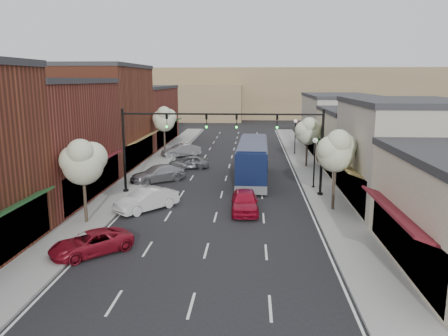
% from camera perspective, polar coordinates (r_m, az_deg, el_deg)
% --- Properties ---
extents(ground, '(160.00, 160.00, 0.00)m').
position_cam_1_polar(ground, '(28.30, -1.47, -7.68)').
color(ground, black).
rests_on(ground, ground).
extents(sidewalk_left, '(2.80, 73.00, 0.15)m').
position_cam_1_polar(sidewalk_left, '(47.32, -9.60, 0.10)').
color(sidewalk_left, gray).
rests_on(sidewalk_left, ground).
extents(sidewalk_right, '(2.80, 73.00, 0.15)m').
position_cam_1_polar(sidewalk_right, '(46.43, 11.01, -0.17)').
color(sidewalk_right, gray).
rests_on(sidewalk_right, ground).
extents(curb_left, '(0.25, 73.00, 0.17)m').
position_cam_1_polar(curb_left, '(47.02, -7.94, 0.08)').
color(curb_left, gray).
rests_on(curb_left, ground).
extents(curb_right, '(0.25, 73.00, 0.17)m').
position_cam_1_polar(curb_right, '(46.28, 9.29, -0.15)').
color(curb_right, gray).
rests_on(curb_right, ground).
extents(bldg_left_midnear, '(10.14, 14.10, 9.40)m').
position_cam_1_polar(bldg_left_midnear, '(36.94, -23.20, 3.35)').
color(bldg_left_midnear, maroon).
rests_on(bldg_left_midnear, ground).
extents(bldg_left_midfar, '(10.14, 14.10, 10.90)m').
position_cam_1_polar(bldg_left_midfar, '(49.68, -16.02, 6.56)').
color(bldg_left_midfar, brown).
rests_on(bldg_left_midfar, ground).
extents(bldg_left_far, '(10.14, 18.10, 8.40)m').
position_cam_1_polar(bldg_left_far, '(65.01, -11.22, 6.75)').
color(bldg_left_far, maroon).
rests_on(bldg_left_far, ground).
extents(bldg_right_midnear, '(9.14, 12.10, 7.90)m').
position_cam_1_polar(bldg_right_midnear, '(34.93, 22.50, 1.74)').
color(bldg_right_midnear, '#A29B8B').
rests_on(bldg_right_midnear, ground).
extents(bldg_right_midfar, '(9.14, 12.10, 6.40)m').
position_cam_1_polar(bldg_right_midfar, '(46.42, 17.75, 3.36)').
color(bldg_right_midfar, beige).
rests_on(bldg_right_midfar, ground).
extents(bldg_right_far, '(9.14, 16.10, 7.40)m').
position_cam_1_polar(bldg_right_far, '(59.96, 14.62, 5.73)').
color(bldg_right_far, '#A29B8B').
rests_on(bldg_right_far, ground).
extents(hill_far, '(120.00, 30.00, 12.00)m').
position_cam_1_polar(hill_far, '(116.69, 2.57, 9.87)').
color(hill_far, '#7A6647').
rests_on(hill_far, ground).
extents(hill_near, '(50.00, 20.00, 8.00)m').
position_cam_1_polar(hill_near, '(108.30, -11.07, 8.49)').
color(hill_near, '#7A6647').
rests_on(hill_near, ground).
extents(signal_mast_right, '(8.22, 0.46, 7.00)m').
position_cam_1_polar(signal_mast_right, '(35.07, 8.89, 3.70)').
color(signal_mast_right, black).
rests_on(signal_mast_right, ground).
extents(signal_mast_left, '(8.22, 0.46, 7.00)m').
position_cam_1_polar(signal_mast_left, '(35.86, -9.34, 3.86)').
color(signal_mast_left, black).
rests_on(signal_mast_left, ground).
extents(tree_right_near, '(2.85, 2.65, 5.95)m').
position_cam_1_polar(tree_right_near, '(31.50, 14.47, 2.28)').
color(tree_right_near, '#47382B').
rests_on(tree_right_near, ground).
extents(tree_right_far, '(2.85, 2.65, 5.43)m').
position_cam_1_polar(tree_right_far, '(47.23, 10.91, 4.84)').
color(tree_right_far, '#47382B').
rests_on(tree_right_far, ground).
extents(tree_left_near, '(2.85, 2.65, 5.69)m').
position_cam_1_polar(tree_left_near, '(29.09, -17.94, 0.89)').
color(tree_left_near, '#47382B').
rests_on(tree_left_near, ground).
extents(tree_left_far, '(2.85, 2.65, 6.13)m').
position_cam_1_polar(tree_left_far, '(53.85, -7.80, 6.40)').
color(tree_left_far, '#47382B').
rests_on(tree_left_far, ground).
extents(lamp_post_near, '(0.44, 0.44, 4.44)m').
position_cam_1_polar(lamp_post_near, '(38.03, 11.76, 1.73)').
color(lamp_post_near, black).
rests_on(lamp_post_near, ground).
extents(lamp_post_far, '(0.44, 0.44, 4.44)m').
position_cam_1_polar(lamp_post_far, '(55.24, 9.30, 4.81)').
color(lamp_post_far, black).
rests_on(lamp_post_far, ground).
extents(coach_bus, '(2.91, 12.12, 3.69)m').
position_cam_1_polar(coach_bus, '(40.67, 3.77, 1.03)').
color(coach_bus, '#0E1739').
rests_on(coach_bus, ground).
extents(red_hatchback, '(2.07, 4.76, 1.60)m').
position_cam_1_polar(red_hatchback, '(31.10, 2.72, -4.37)').
color(red_hatchback, maroon).
rests_on(red_hatchback, ground).
extents(parked_car_a, '(4.64, 4.55, 1.24)m').
position_cam_1_polar(parked_car_a, '(24.99, -16.96, -9.35)').
color(parked_car_a, maroon).
rests_on(parked_car_a, ground).
extents(parked_car_b, '(4.40, 4.75, 1.58)m').
position_cam_1_polar(parked_car_b, '(32.00, -10.07, -4.09)').
color(parked_car_b, silver).
rests_on(parked_car_b, ground).
extents(parked_car_c, '(5.44, 4.85, 1.51)m').
position_cam_1_polar(parked_car_c, '(40.71, -8.63, -0.74)').
color(parked_car_c, gray).
rests_on(parked_car_c, ground).
extents(parked_car_d, '(4.44, 2.38, 1.43)m').
position_cam_1_polar(parked_car_d, '(46.27, -4.60, 0.78)').
color(parked_car_d, '#53555A').
rests_on(parked_car_d, ground).
extents(parked_car_e, '(4.87, 4.01, 1.56)m').
position_cam_1_polar(parked_car_e, '(53.56, -5.62, 2.30)').
color(parked_car_e, '#97979C').
rests_on(parked_car_e, ground).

